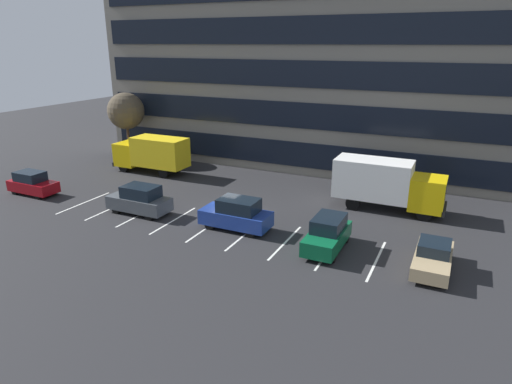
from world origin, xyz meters
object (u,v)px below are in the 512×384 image
(box_truck_yellow_all, at_px, (152,153))
(sedan_tan, at_px, (433,257))
(box_truck_yellow, at_px, (386,183))
(suv_forest, at_px, (328,234))
(bare_tree, at_px, (126,111))
(suv_maroon, at_px, (32,183))
(suv_charcoal, at_px, (140,200))
(suv_navy, at_px, (237,214))

(box_truck_yellow_all, bearing_deg, sedan_tan, -19.19)
(box_truck_yellow, relative_size, suv_forest, 1.79)
(bare_tree, bearing_deg, box_truck_yellow, -7.69)
(suv_maroon, xyz_separation_m, suv_forest, (24.68, 0.42, 0.06))
(suv_forest, distance_m, suv_charcoal, 13.98)
(suv_maroon, height_order, bare_tree, bare_tree)
(suv_maroon, xyz_separation_m, suv_charcoal, (10.70, 0.35, 0.10))
(suv_navy, height_order, suv_charcoal, suv_navy)
(box_truck_yellow_all, height_order, sedan_tan, box_truck_yellow_all)
(box_truck_yellow, distance_m, suv_navy, 11.45)
(suv_forest, height_order, bare_tree, bare_tree)
(suv_navy, distance_m, suv_forest, 6.33)
(box_truck_yellow_all, distance_m, suv_charcoal, 10.71)
(sedan_tan, height_order, suv_maroon, suv_maroon)
(suv_maroon, height_order, suv_forest, suv_forest)
(sedan_tan, distance_m, suv_navy, 12.27)
(suv_maroon, bearing_deg, sedan_tan, 0.66)
(box_truck_yellow_all, height_order, suv_maroon, box_truck_yellow_all)
(box_truck_yellow, relative_size, suv_charcoal, 1.72)
(sedan_tan, relative_size, suv_maroon, 1.07)
(suv_navy, xyz_separation_m, suv_charcoal, (-7.67, -0.44, -0.02))
(box_truck_yellow_all, xyz_separation_m, suv_navy, (13.47, -8.52, -0.92))
(box_truck_yellow_all, height_order, suv_navy, box_truck_yellow_all)
(bare_tree, bearing_deg, suv_maroon, -87.66)
(sedan_tan, height_order, suv_charcoal, suv_charcoal)
(box_truck_yellow, distance_m, suv_forest, 8.57)
(box_truck_yellow_all, height_order, bare_tree, bare_tree)
(suv_navy, bearing_deg, bare_tree, 148.49)
(suv_navy, height_order, bare_tree, bare_tree)
(box_truck_yellow_all, bearing_deg, suv_forest, -24.18)
(box_truck_yellow, relative_size, box_truck_yellow_all, 1.07)
(suv_charcoal, bearing_deg, box_truck_yellow, 27.76)
(box_truck_yellow, height_order, suv_charcoal, box_truck_yellow)
(suv_navy, bearing_deg, suv_maroon, -177.53)
(box_truck_yellow, relative_size, suv_maroon, 1.91)
(bare_tree, bearing_deg, box_truck_yellow_all, -29.49)
(suv_charcoal, distance_m, bare_tree, 16.93)
(box_truck_yellow, bearing_deg, suv_charcoal, -152.24)
(box_truck_yellow_all, distance_m, suv_navy, 15.96)
(box_truck_yellow, distance_m, suv_charcoal, 17.97)
(suv_forest, bearing_deg, suv_maroon, -179.01)
(suv_charcoal, bearing_deg, box_truck_yellow_all, 122.95)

